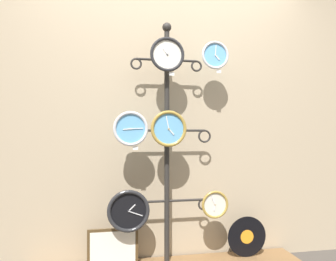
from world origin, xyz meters
TOP-DOWN VIEW (x-y plane):
  - shop_wall at (0.00, 0.57)m, footprint 4.40×0.04m
  - display_stand at (0.00, 0.41)m, footprint 0.75×0.33m
  - clock_top_center at (-0.01, 0.32)m, footprint 0.28×0.04m
  - clock_top_right at (0.39, 0.34)m, footprint 0.23×0.04m
  - clock_middle_left at (-0.30, 0.30)m, footprint 0.27×0.04m
  - clock_middle_center at (-0.01, 0.30)m, footprint 0.29×0.04m
  - clock_bottom_left at (-0.32, 0.32)m, footprint 0.33×0.04m
  - clock_bottom_right at (0.38, 0.32)m, footprint 0.23×0.04m
  - vinyl_record at (0.69, 0.39)m, footprint 0.34×0.01m
  - picture_frame at (-0.43, 0.40)m, footprint 0.40×0.02m
  - price_tag_upper at (0.02, 0.32)m, footprint 0.04×0.00m
  - price_tag_mid at (0.42, 0.33)m, footprint 0.04×0.00m
  - price_tag_lower at (-0.27, 0.30)m, footprint 0.04×0.00m

SIDE VIEW (x-z plane):
  - picture_frame at x=-0.43m, z-range 0.06..0.36m
  - vinyl_record at x=0.69m, z-range 0.06..0.40m
  - clock_bottom_left at x=-0.32m, z-range 0.35..0.68m
  - clock_bottom_right at x=0.38m, z-range 0.42..0.65m
  - display_stand at x=0.00m, z-range -0.22..1.80m
  - price_tag_lower at x=-0.27m, z-range 0.99..1.01m
  - clock_middle_center at x=-0.01m, z-range 1.01..1.29m
  - clock_middle_left at x=-0.30m, z-range 1.01..1.28m
  - shop_wall at x=0.00m, z-range 0.00..2.80m
  - price_tag_upper at x=0.02m, z-range 1.57..1.60m
  - price_tag_mid at x=0.42m, z-range 1.61..1.63m
  - clock_top_center at x=-0.01m, z-range 1.60..1.87m
  - clock_top_right at x=0.39m, z-range 1.63..1.87m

